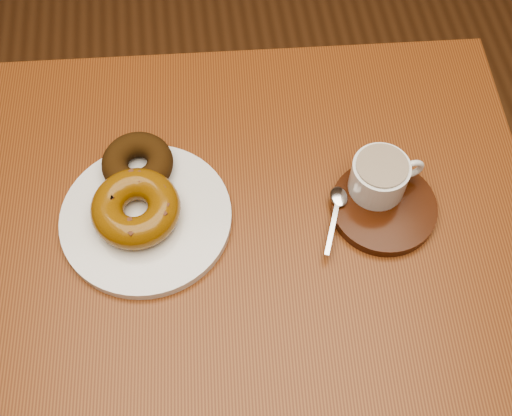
{
  "coord_description": "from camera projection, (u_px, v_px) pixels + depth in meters",
  "views": [
    {
      "loc": [
        0.03,
        -0.16,
        1.59
      ],
      "look_at": [
        0.08,
        0.28,
        0.81
      ],
      "focal_mm": 45.0,
      "sensor_mm": 36.0,
      "label": 1
    }
  ],
  "objects": [
    {
      "name": "donut_cinnamon",
      "position": [
        138.0,
        163.0,
        0.92
      ],
      "size": [
        0.11,
        0.11,
        0.04
      ],
      "primitive_type": "torus",
      "rotation": [
        0.0,
        0.0,
        0.12
      ],
      "color": "#351F0A",
      "rests_on": "donut_plate"
    },
    {
      "name": "cafe_table",
      "position": [
        244.0,
        254.0,
        1.02
      ],
      "size": [
        0.88,
        0.68,
        0.79
      ],
      "rotation": [
        0.0,
        0.0,
        -0.06
      ],
      "color": "brown",
      "rests_on": "ground"
    },
    {
      "name": "donut_caramel",
      "position": [
        136.0,
        208.0,
        0.88
      ],
      "size": [
        0.16,
        0.16,
        0.05
      ],
      "rotation": [
        0.0,
        0.0,
        0.34
      ],
      "color": "brown",
      "rests_on": "donut_plate"
    },
    {
      "name": "donut_plate",
      "position": [
        146.0,
        218.0,
        0.9
      ],
      "size": [
        0.28,
        0.28,
        0.01
      ],
      "primitive_type": "cylinder",
      "rotation": [
        0.0,
        0.0,
        0.18
      ],
      "color": "white",
      "rests_on": "cafe_table"
    },
    {
      "name": "saucer",
      "position": [
        384.0,
        207.0,
        0.91
      ],
      "size": [
        0.16,
        0.16,
        0.02
      ],
      "primitive_type": "cylinder",
      "rotation": [
        0.0,
        0.0,
        -0.1
      ],
      "color": "#321306",
      "rests_on": "cafe_table"
    },
    {
      "name": "teaspoon",
      "position": [
        337.0,
        203.0,
        0.9
      ],
      "size": [
        0.05,
        0.11,
        0.01
      ],
      "rotation": [
        0.0,
        0.0,
        -0.37
      ],
      "color": "silver",
      "rests_on": "saucer"
    },
    {
      "name": "coffee_cup",
      "position": [
        380.0,
        176.0,
        0.89
      ],
      "size": [
        0.11,
        0.08,
        0.06
      ],
      "rotation": [
        0.0,
        0.0,
        0.12
      ],
      "color": "white",
      "rests_on": "saucer"
    }
  ]
}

